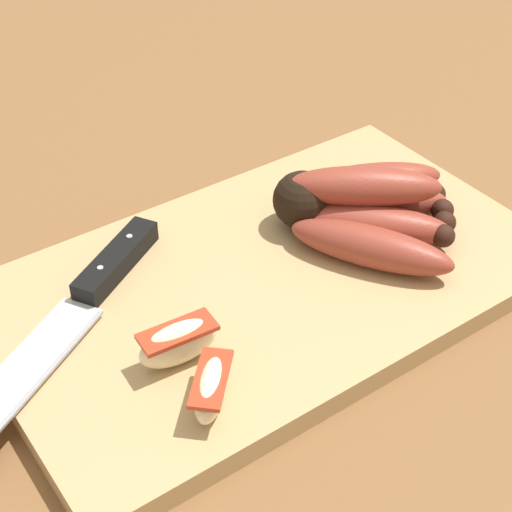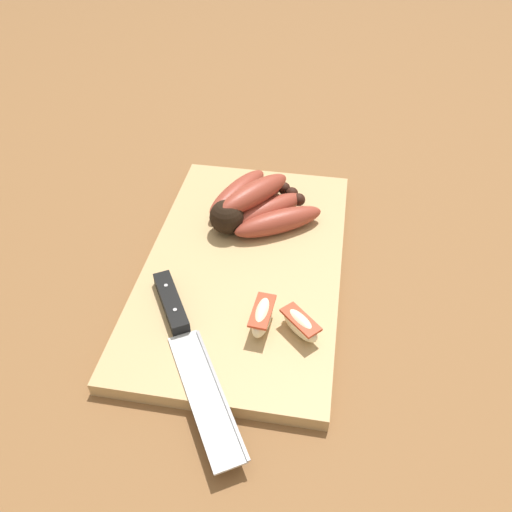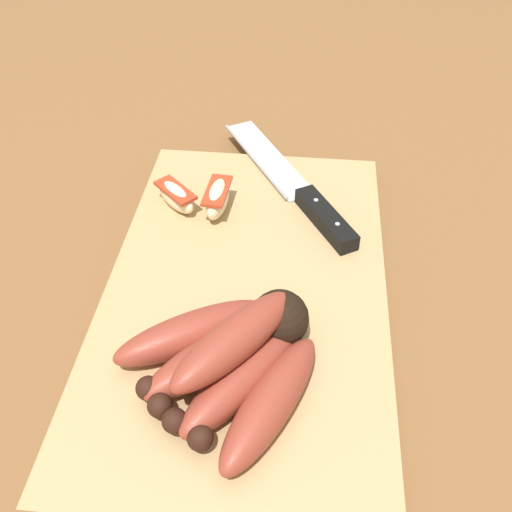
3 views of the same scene
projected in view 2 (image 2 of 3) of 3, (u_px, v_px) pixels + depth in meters
ground_plane at (255, 265)px, 0.76m from camera, size 6.00×6.00×0.00m
cutting_board at (244, 266)px, 0.75m from camera, size 0.46×0.27×0.02m
banana_bunch at (254, 205)px, 0.80m from camera, size 0.18×0.19×0.06m
chefs_knife at (182, 331)px, 0.64m from camera, size 0.25×0.17×0.02m
apple_wedge_near at (300, 324)px, 0.64m from camera, size 0.06×0.06×0.03m
apple_wedge_middle at (262, 316)px, 0.64m from camera, size 0.06×0.03×0.03m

